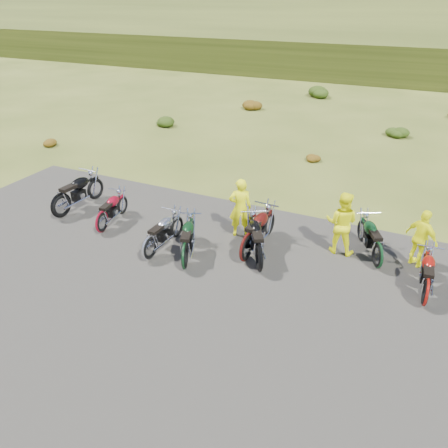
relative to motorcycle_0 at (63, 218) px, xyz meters
The scene contains 21 objects.
ground 6.25m from the motorcycle_0, ahead, with size 300.00×300.00×0.00m, color #3D4717.
gravel_pad 6.74m from the motorcycle_0, 22.42° to the right, with size 20.00×12.00×0.04m, color black.
hill_slope 49.82m from the motorcycle_0, 82.82° to the left, with size 300.00×46.00×3.00m, color #303B13, non-canonical shape.
hill_plateau 109.61m from the motorcycle_0, 86.74° to the left, with size 300.00×90.00×9.17m, color #303B13.
shrub_0 7.93m from the motorcycle_0, 136.74° to the left, with size 0.77×0.77×0.45m, color #62330C.
shrub_1 11.11m from the motorcycle_0, 104.98° to the left, with size 1.03×1.03×0.61m, color #1C340D.
shrub_2 16.04m from the motorcycle_0, 89.90° to the left, with size 1.30×1.30×0.77m, color #62330C.
shrub_3 21.54m from the motorcycle_0, 82.18° to the left, with size 1.56×1.56×0.92m, color #1C340D.
shrub_4 10.42m from the motorcycle_0, 55.97° to the left, with size 0.77×0.77×0.45m, color #62330C.
shrub_5 16.44m from the motorcycle_0, 57.93° to the left, with size 1.03×1.03×0.61m, color #1C340D.
motorcycle_0 is the anchor object (origin of this frame).
motorcycle_1 1.82m from the motorcycle_0, ahead, with size 1.88×0.63×0.98m, color maroon, non-canonical shape.
motorcycle_2 5.10m from the motorcycle_0, ahead, with size 2.04×0.68×1.07m, color black, non-canonical shape.
motorcycle_3 4.05m from the motorcycle_0, 12.78° to the right, with size 1.99×0.66×1.04m, color #A9A8AD, non-canonical shape.
motorcycle_4 6.33m from the motorcycle_0, ahead, with size 2.26×0.75×1.19m, color #410D0A, non-canonical shape.
motorcycle_5 6.82m from the motorcycle_0, ahead, with size 2.19×0.73×1.15m, color black, non-canonical shape.
motorcycle_6 10.78m from the motorcycle_0, ahead, with size 1.89×0.63×0.99m, color maroon, non-canonical shape.
motorcycle_7 9.64m from the motorcycle_0, ahead, with size 2.02×0.67×1.06m, color black, non-canonical shape.
person_middle 5.85m from the motorcycle_0, 13.43° to the left, with size 0.65×0.43×1.79m, color #E9EB0C.
person_right_a 8.68m from the motorcycle_0, 11.07° to the left, with size 0.87×0.67×1.78m, color #E9EB0C.
person_right_b 10.69m from the motorcycle_0, ahead, with size 0.94×0.39×1.60m, color #E9EB0C.
Camera 1 is at (3.80, -8.56, 6.45)m, focal length 35.00 mm.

